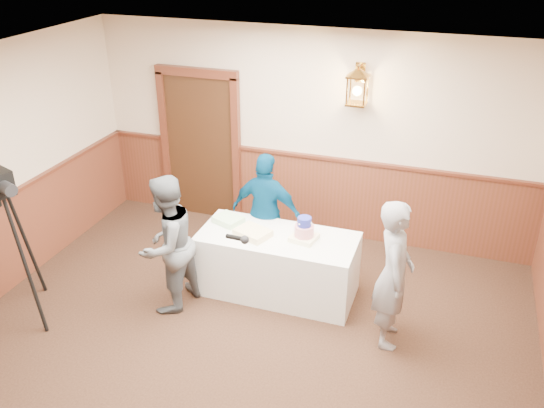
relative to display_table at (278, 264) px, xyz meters
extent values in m
plane|color=black|center=(-0.06, -1.90, -0.38)|extent=(7.00, 7.00, 0.00)
cube|color=beige|center=(-0.06, 1.60, 1.02)|extent=(6.00, 0.02, 2.80)
cube|color=white|center=(-0.06, -1.90, 2.42)|extent=(6.00, 7.00, 0.02)
cube|color=#5B2D1A|center=(-0.06, 1.58, 0.18)|extent=(5.98, 0.04, 1.10)
cube|color=#512315|center=(-0.06, 1.56, 0.75)|extent=(5.98, 0.07, 0.04)
cube|color=#341C0E|center=(-1.66, 1.55, 0.68)|extent=(1.00, 0.06, 2.10)
cube|color=white|center=(0.00, 0.00, 0.00)|extent=(1.80, 0.80, 0.75)
cube|color=#FFF5C3|center=(0.30, 0.01, 0.40)|extent=(0.32, 0.32, 0.05)
cylinder|color=red|center=(0.30, 0.01, 0.49)|extent=(0.22, 0.22, 0.13)
cylinder|color=navy|center=(0.30, 0.01, 0.61)|extent=(0.15, 0.15, 0.10)
cube|color=#F1DA90|center=(-0.27, -0.09, 0.41)|extent=(0.45, 0.40, 0.08)
cube|color=#A0D999|center=(-0.65, 0.11, 0.41)|extent=(0.38, 0.35, 0.07)
imported|color=#565B60|center=(-1.06, -0.65, 0.42)|extent=(0.75, 0.88, 1.59)
cylinder|color=black|center=(-0.11, -0.97, 0.86)|extent=(0.23, 0.13, 0.09)
sphere|color=black|center=(0.01, -1.02, 0.89)|extent=(0.08, 0.08, 0.08)
imported|color=gray|center=(1.36, -0.45, 0.43)|extent=(0.47, 0.64, 1.61)
imported|color=navy|center=(-0.30, 0.47, 0.39)|extent=(0.92, 0.43, 1.53)
cylinder|color=black|center=(-2.29, -1.44, 1.26)|extent=(0.21, 0.18, 0.13)
camera|label=1|loc=(1.77, -5.38, 3.62)|focal=38.00mm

